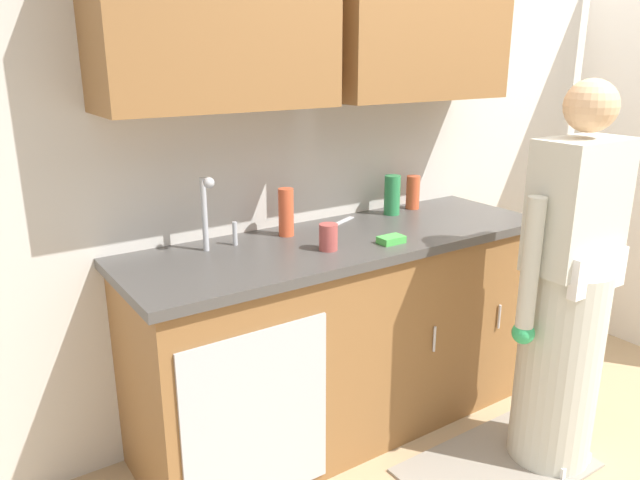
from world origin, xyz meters
The scene contains 13 objects.
ground_plane centered at (0.00, 0.00, 0.00)m, with size 9.00×9.00×0.00m, color tan.
kitchen_wall_with_uppers centered at (-0.14, 0.99, 1.48)m, with size 4.80×0.44×2.70m.
counter_cabinet centered at (-0.55, 0.70, 0.45)m, with size 1.90×0.62×0.90m.
countertop centered at (-0.55, 0.70, 0.92)m, with size 1.96×0.66×0.04m, color #474442.
sink centered at (-1.08, 0.71, 0.93)m, with size 0.50×0.36×0.35m.
person_at_sink centered at (0.07, -0.01, 0.69)m, with size 0.55×0.34×1.62m.
floor_mat centered at (-0.19, 0.05, 0.01)m, with size 0.80×0.50×0.01m, color gray.
bottle_cleaner_spray centered at (0.04, 0.90, 1.02)m, with size 0.07×0.07×0.17m, color #E05933.
bottle_dish_liquid centered at (-0.74, 0.85, 1.04)m, with size 0.07×0.07×0.21m, color #E05933.
bottle_water_tall centered at (-0.12, 0.87, 1.04)m, with size 0.08×0.08×0.19m, color #2D8C4C.
cup_by_sink centered at (-0.71, 0.58, 0.99)m, with size 0.08×0.08×0.11m, color #B24C47.
knife_on_counter centered at (-0.43, 0.88, 0.94)m, with size 0.24×0.02×0.01m, color silver.
sponge centered at (-0.44, 0.51, 0.96)m, with size 0.11×0.07×0.03m, color #4CBF4C.
Camera 1 is at (-2.05, -1.36, 1.71)m, focal length 34.24 mm.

